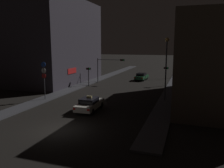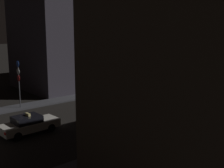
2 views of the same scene
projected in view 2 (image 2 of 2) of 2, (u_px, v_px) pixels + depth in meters
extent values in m
cube|color=#424247|center=(148.00, 84.00, 41.45)|extent=(2.10, 59.29, 0.16)
cube|color=#3D3842|center=(87.00, 32.00, 41.34)|extent=(11.41, 19.05, 15.01)
cube|color=red|center=(89.00, 72.00, 35.50)|extent=(0.08, 2.80, 0.90)
cube|color=#26CC66|center=(154.00, 125.00, 18.26)|extent=(0.08, 2.80, 0.90)
cube|color=yellow|center=(193.00, 75.00, 20.29)|extent=(0.08, 2.80, 0.90)
cube|color=silver|center=(30.00, 126.00, 21.84)|extent=(1.95, 4.46, 0.60)
cube|color=black|center=(27.00, 119.00, 21.61)|extent=(1.65, 2.03, 0.50)
cube|color=red|center=(5.00, 134.00, 19.80)|extent=(0.24, 0.07, 0.16)
cylinder|color=black|center=(41.00, 123.00, 23.39)|extent=(0.24, 0.65, 0.64)
cylinder|color=black|center=(51.00, 128.00, 22.23)|extent=(0.24, 0.65, 0.64)
cylinder|color=black|center=(8.00, 131.00, 21.57)|extent=(0.24, 0.65, 0.64)
cylinder|color=black|center=(17.00, 136.00, 20.41)|extent=(0.24, 0.65, 0.64)
cube|color=#F4E08C|center=(28.00, 114.00, 21.61)|extent=(0.57, 0.20, 0.20)
cube|color=#1E512D|center=(206.00, 88.00, 35.95)|extent=(2.15, 4.53, 0.60)
cube|color=black|center=(205.00, 84.00, 35.73)|extent=(1.74, 2.10, 0.50)
cube|color=red|center=(190.00, 89.00, 35.24)|extent=(0.24, 0.08, 0.16)
cube|color=red|center=(200.00, 91.00, 34.05)|extent=(0.24, 0.08, 0.16)
cylinder|color=black|center=(207.00, 88.00, 37.43)|extent=(0.27, 0.66, 0.64)
cylinder|color=black|center=(218.00, 90.00, 36.16)|extent=(0.27, 0.66, 0.64)
cylinder|color=black|center=(194.00, 91.00, 35.85)|extent=(0.27, 0.66, 0.64)
cylinder|color=black|center=(205.00, 93.00, 34.58)|extent=(0.27, 0.66, 0.64)
cylinder|color=#47474C|center=(134.00, 73.00, 37.45)|extent=(0.16, 0.16, 4.55)
cylinder|color=#47474C|center=(148.00, 59.00, 35.30)|extent=(4.77, 0.10, 0.10)
cube|color=black|center=(164.00, 61.00, 33.53)|extent=(0.80, 0.28, 0.32)
sphere|color=#3F0C0C|center=(161.00, 60.00, 33.60)|extent=(0.20, 0.20, 0.20)
sphere|color=#3F2D0C|center=(163.00, 61.00, 33.41)|extent=(0.20, 0.20, 0.20)
sphere|color=#19E54C|center=(164.00, 61.00, 33.23)|extent=(0.20, 0.20, 0.20)
cylinder|color=#47474C|center=(111.00, 82.00, 34.94)|extent=(0.16, 0.16, 3.23)
cube|color=black|center=(111.00, 71.00, 34.69)|extent=(0.80, 0.28, 0.32)
sphere|color=#3F0C0C|center=(108.00, 70.00, 34.76)|extent=(0.20, 0.20, 0.20)
sphere|color=#3F2D0C|center=(109.00, 71.00, 34.57)|extent=(0.20, 0.20, 0.20)
sphere|color=#19E54C|center=(111.00, 71.00, 34.39)|extent=(0.20, 0.20, 0.20)
sphere|color=#3F0C0C|center=(223.00, 78.00, 28.40)|extent=(0.20, 0.20, 0.20)
cylinder|color=#47474C|center=(19.00, 85.00, 28.40)|extent=(0.10, 0.10, 4.53)
cylinder|color=blue|center=(18.00, 64.00, 28.00)|extent=(0.63, 0.03, 0.63)
cylinder|color=white|center=(18.00, 71.00, 28.13)|extent=(0.64, 0.03, 0.64)
cylinder|color=red|center=(19.00, 78.00, 28.26)|extent=(0.61, 0.03, 0.61)
cylinder|color=#47474C|center=(160.00, 89.00, 20.12)|extent=(0.16, 0.16, 7.14)
sphere|color=#F9C666|center=(162.00, 34.00, 19.42)|extent=(0.50, 0.50, 0.50)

